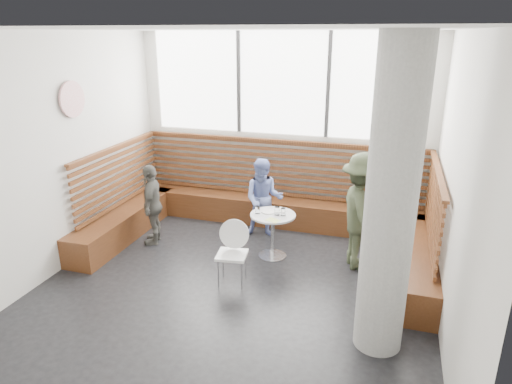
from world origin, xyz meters
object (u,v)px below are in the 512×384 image
(concrete_column, at_px, (391,204))
(child_back, at_px, (264,199))
(cafe_chair, at_px, (233,247))
(child_left, at_px, (152,204))
(adult_man, at_px, (362,212))
(cafe_table, at_px, (273,226))

(concrete_column, xyz_separation_m, child_back, (-1.93, 2.27, -0.95))
(cafe_chair, xyz_separation_m, child_left, (-1.61, 0.77, 0.15))
(child_back, bearing_deg, child_left, -165.87)
(concrete_column, height_order, child_left, concrete_column)
(cafe_chair, bearing_deg, child_left, 146.78)
(cafe_chair, height_order, child_back, child_back)
(cafe_chair, relative_size, adult_man, 0.51)
(cafe_chair, relative_size, child_back, 0.64)
(concrete_column, xyz_separation_m, cafe_table, (-1.60, 1.62, -1.11))
(cafe_chair, bearing_deg, concrete_column, -30.19)
(child_back, relative_size, child_left, 1.02)
(concrete_column, bearing_deg, cafe_chair, 157.54)
(cafe_table, relative_size, child_back, 0.52)
(cafe_table, relative_size, cafe_chair, 0.81)
(cafe_table, xyz_separation_m, child_left, (-1.93, -0.06, 0.15))
(adult_man, height_order, child_back, adult_man)
(cafe_chair, distance_m, adult_man, 1.83)
(cafe_chair, height_order, adult_man, adult_man)
(concrete_column, distance_m, cafe_chair, 2.35)
(cafe_chair, relative_size, child_left, 0.66)
(cafe_table, distance_m, cafe_chair, 0.88)
(cafe_table, relative_size, child_left, 0.53)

